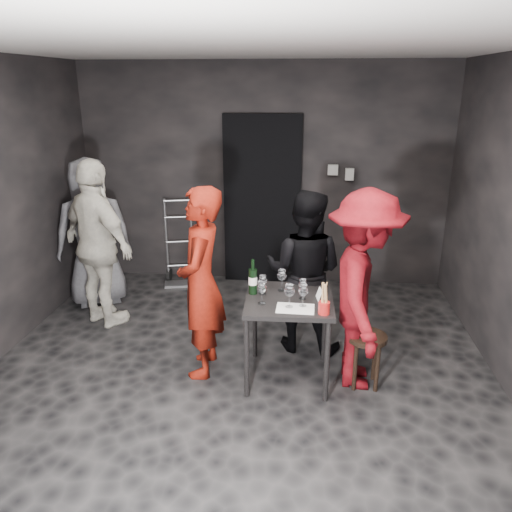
# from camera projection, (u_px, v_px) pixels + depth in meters

# --- Properties ---
(floor) EXTENTS (4.50, 5.00, 0.02)m
(floor) POSITION_uv_depth(u_px,v_px,m) (236.00, 386.00, 4.25)
(floor) COLOR black
(floor) RESTS_ON ground
(ceiling) EXTENTS (4.50, 5.00, 0.02)m
(ceiling) POSITION_uv_depth(u_px,v_px,m) (230.00, 42.00, 3.36)
(ceiling) COLOR silver
(ceiling) RESTS_ON ground
(wall_back) EXTENTS (4.50, 0.04, 2.70)m
(wall_back) POSITION_uv_depth(u_px,v_px,m) (263.00, 176.00, 6.15)
(wall_back) COLOR black
(wall_back) RESTS_ON ground
(wall_front) EXTENTS (4.50, 0.04, 2.70)m
(wall_front) POSITION_uv_depth(u_px,v_px,m) (108.00, 479.00, 1.45)
(wall_front) COLOR black
(wall_front) RESTS_ON ground
(doorway) EXTENTS (0.95, 0.10, 2.10)m
(doorway) POSITION_uv_depth(u_px,v_px,m) (262.00, 201.00, 6.19)
(doorway) COLOR black
(doorway) RESTS_ON ground
(wallbox_upper) EXTENTS (0.12, 0.06, 0.12)m
(wallbox_upper) POSITION_uv_depth(u_px,v_px,m) (333.00, 170.00, 5.99)
(wallbox_upper) COLOR #B7B7B2
(wallbox_upper) RESTS_ON wall_back
(wallbox_lower) EXTENTS (0.10, 0.06, 0.14)m
(wallbox_lower) POSITION_uv_depth(u_px,v_px,m) (349.00, 174.00, 5.98)
(wallbox_lower) COLOR #B7B7B2
(wallbox_lower) RESTS_ON wall_back
(hand_truck) EXTENTS (0.37, 0.32, 1.09)m
(hand_truck) POSITION_uv_depth(u_px,v_px,m) (180.00, 268.00, 6.37)
(hand_truck) COLOR #B2B2B7
(hand_truck) RESTS_ON floor
(tasting_table) EXTENTS (0.72, 0.72, 0.75)m
(tasting_table) POSITION_uv_depth(u_px,v_px,m) (289.00, 309.00, 4.17)
(tasting_table) COLOR black
(tasting_table) RESTS_ON floor
(stool) EXTENTS (0.33, 0.33, 0.47)m
(stool) POSITION_uv_depth(u_px,v_px,m) (366.00, 346.00, 4.15)
(stool) COLOR #302317
(stool) RESTS_ON floor
(server_red) EXTENTS (0.47, 0.69, 1.84)m
(server_red) POSITION_uv_depth(u_px,v_px,m) (201.00, 273.00, 4.20)
(server_red) COLOR maroon
(server_red) RESTS_ON floor
(woman_black) EXTENTS (0.86, 0.60, 1.60)m
(woman_black) POSITION_uv_depth(u_px,v_px,m) (304.00, 270.00, 4.63)
(woman_black) COLOR black
(woman_black) RESTS_ON floor
(man_maroon) EXTENTS (0.60, 1.23, 1.88)m
(man_maroon) POSITION_uv_depth(u_px,v_px,m) (364.00, 280.00, 4.02)
(man_maroon) COLOR maroon
(man_maroon) RESTS_ON floor
(bystander_cream) EXTENTS (1.32, 1.14, 2.04)m
(bystander_cream) POSITION_uv_depth(u_px,v_px,m) (97.00, 231.00, 5.04)
(bystander_cream) COLOR white
(bystander_cream) RESTS_ON floor
(bystander_grey) EXTENTS (1.06, 0.88, 1.91)m
(bystander_grey) POSITION_uv_depth(u_px,v_px,m) (92.00, 224.00, 5.55)
(bystander_grey) COLOR slate
(bystander_grey) RESTS_ON floor
(tasting_mat) EXTENTS (0.30, 0.21, 0.00)m
(tasting_mat) POSITION_uv_depth(u_px,v_px,m) (295.00, 308.00, 3.94)
(tasting_mat) COLOR white
(tasting_mat) RESTS_ON tasting_table
(wine_glass_a) EXTENTS (0.10, 0.10, 0.21)m
(wine_glass_a) POSITION_uv_depth(u_px,v_px,m) (262.00, 292.00, 4.00)
(wine_glass_a) COLOR white
(wine_glass_a) RESTS_ON tasting_table
(wine_glass_b) EXTENTS (0.09, 0.09, 0.19)m
(wine_glass_b) POSITION_uv_depth(u_px,v_px,m) (263.00, 284.00, 4.18)
(wine_glass_b) COLOR white
(wine_glass_b) RESTS_ON tasting_table
(wine_glass_c) EXTENTS (0.11, 0.11, 0.21)m
(wine_glass_c) POSITION_uv_depth(u_px,v_px,m) (282.00, 279.00, 4.25)
(wine_glass_c) COLOR white
(wine_glass_c) RESTS_ON tasting_table
(wine_glass_d) EXTENTS (0.11, 0.11, 0.22)m
(wine_glass_d) POSITION_uv_depth(u_px,v_px,m) (289.00, 295.00, 3.93)
(wine_glass_d) COLOR white
(wine_glass_d) RESTS_ON tasting_table
(wine_glass_e) EXTENTS (0.10, 0.10, 0.21)m
(wine_glass_e) POSITION_uv_depth(u_px,v_px,m) (303.00, 294.00, 3.95)
(wine_glass_e) COLOR white
(wine_glass_e) RESTS_ON tasting_table
(wine_glass_f) EXTENTS (0.09, 0.09, 0.19)m
(wine_glass_f) POSITION_uv_depth(u_px,v_px,m) (303.00, 288.00, 4.09)
(wine_glass_f) COLOR white
(wine_glass_f) RESTS_ON tasting_table
(wine_bottle) EXTENTS (0.07, 0.07, 0.31)m
(wine_bottle) POSITION_uv_depth(u_px,v_px,m) (253.00, 281.00, 4.19)
(wine_bottle) COLOR black
(wine_bottle) RESTS_ON tasting_table
(breadstick_cup) EXTENTS (0.09, 0.09, 0.27)m
(breadstick_cup) POSITION_uv_depth(u_px,v_px,m) (324.00, 299.00, 3.82)
(breadstick_cup) COLOR red
(breadstick_cup) RESTS_ON tasting_table
(reserved_card) EXTENTS (0.09, 0.13, 0.09)m
(reserved_card) POSITION_uv_depth(u_px,v_px,m) (319.00, 294.00, 4.10)
(reserved_card) COLOR white
(reserved_card) RESTS_ON tasting_table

